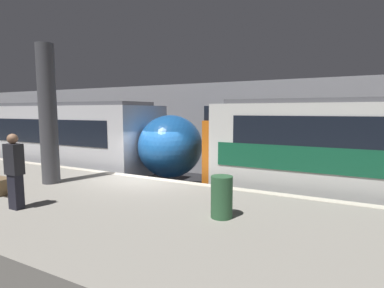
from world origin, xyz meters
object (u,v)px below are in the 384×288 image
(person_waiting, at_px, (15,170))
(train_modern, at_px, (16,137))
(trash_bin, at_px, (222,197))
(support_pillar_near, at_px, (48,115))

(person_waiting, bearing_deg, train_modern, 147.85)
(trash_bin, bearing_deg, person_waiting, -159.27)
(person_waiting, bearing_deg, support_pillar_near, 126.04)
(person_waiting, height_order, trash_bin, person_waiting)
(support_pillar_near, height_order, train_modern, support_pillar_near)
(train_modern, relative_size, person_waiting, 12.87)
(support_pillar_near, xyz_separation_m, trash_bin, (5.62, -0.37, -1.61))
(support_pillar_near, relative_size, person_waiting, 2.45)
(train_modern, height_order, person_waiting, train_modern)
(support_pillar_near, height_order, trash_bin, support_pillar_near)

